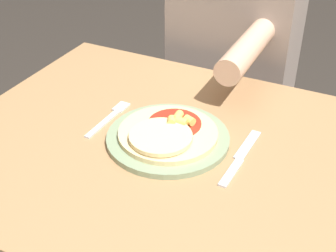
{
  "coord_description": "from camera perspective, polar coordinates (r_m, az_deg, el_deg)",
  "views": [
    {
      "loc": [
        0.37,
        -0.77,
        1.39
      ],
      "look_at": [
        -0.02,
        0.02,
        0.8
      ],
      "focal_mm": 50.0,
      "sensor_mm": 36.0,
      "label": 1
    }
  ],
  "objects": [
    {
      "name": "plate",
      "position": [
        1.07,
        -0.0,
        -1.46
      ],
      "size": [
        0.28,
        0.28,
        0.01
      ],
      "color": "gray",
      "rests_on": "dining_table"
    },
    {
      "name": "knife",
      "position": [
        1.03,
        8.75,
        -3.87
      ],
      "size": [
        0.03,
        0.22,
        0.0
      ],
      "color": "silver",
      "rests_on": "dining_table"
    },
    {
      "name": "dining_table",
      "position": [
        1.14,
        0.43,
        -7.85
      ],
      "size": [
        1.03,
        0.8,
        0.76
      ],
      "color": "#9E754C",
      "rests_on": "ground_plane"
    },
    {
      "name": "pizza",
      "position": [
        1.06,
        -0.08,
        -0.84
      ],
      "size": [
        0.23,
        0.23,
        0.04
      ],
      "color": "#E0C689",
      "rests_on": "plate"
    },
    {
      "name": "fork",
      "position": [
        1.17,
        -7.04,
        1.12
      ],
      "size": [
        0.03,
        0.18,
        0.0
      ],
      "color": "silver",
      "rests_on": "dining_table"
    },
    {
      "name": "person_diner",
      "position": [
        1.58,
        7.88,
        8.0
      ],
      "size": [
        0.39,
        0.52,
        1.21
      ],
      "color": "#2D2D38",
      "rests_on": "ground_plane"
    }
  ]
}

